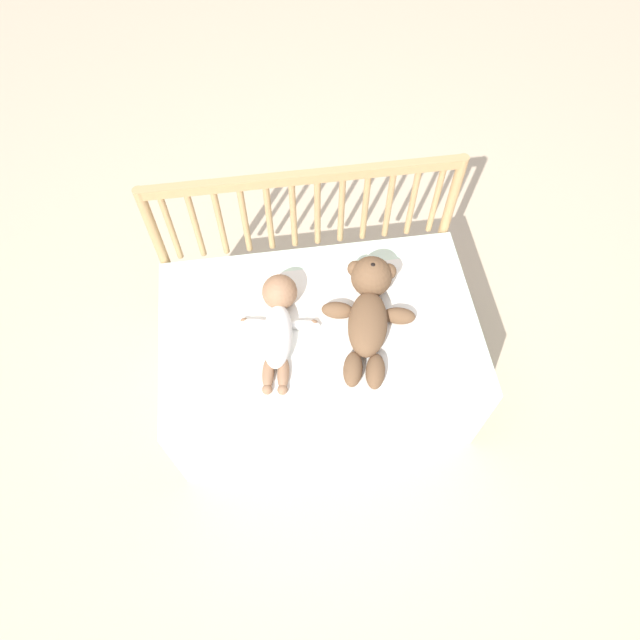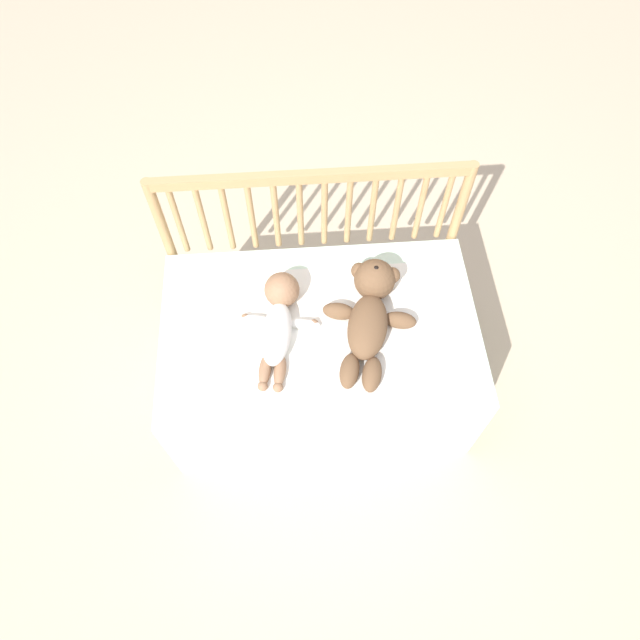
# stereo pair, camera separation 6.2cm
# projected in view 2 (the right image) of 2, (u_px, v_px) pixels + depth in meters

# --- Properties ---
(ground_plane) EXTENTS (12.00, 12.00, 0.00)m
(ground_plane) POSITION_uv_depth(u_px,v_px,m) (320.00, 382.00, 2.33)
(ground_plane) COLOR #C6B293
(crib_mattress) EXTENTS (1.08, 0.67, 0.46)m
(crib_mattress) POSITION_uv_depth(u_px,v_px,m) (320.00, 356.00, 2.13)
(crib_mattress) COLOR silver
(crib_mattress) RESTS_ON ground_plane
(crib_rail) EXTENTS (1.08, 0.04, 0.81)m
(crib_rail) POSITION_uv_depth(u_px,v_px,m) (312.00, 222.00, 2.02)
(crib_rail) COLOR tan
(crib_rail) RESTS_ON ground_plane
(blanket) EXTENTS (0.84, 0.55, 0.01)m
(blanket) POSITION_uv_depth(u_px,v_px,m) (324.00, 335.00, 1.91)
(blanket) COLOR white
(blanket) RESTS_ON crib_mattress
(teddy_bear) EXTENTS (0.32, 0.47, 0.14)m
(teddy_bear) POSITION_uv_depth(u_px,v_px,m) (370.00, 311.00, 1.90)
(teddy_bear) COLOR brown
(teddy_bear) RESTS_ON crib_mattress
(baby) EXTENTS (0.28, 0.42, 0.12)m
(baby) POSITION_uv_depth(u_px,v_px,m) (279.00, 319.00, 1.90)
(baby) COLOR white
(baby) RESTS_ON crib_mattress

